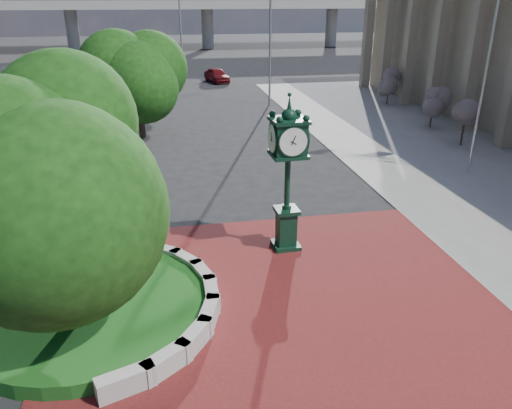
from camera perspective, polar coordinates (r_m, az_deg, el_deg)
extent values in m
plane|color=black|center=(14.20, 2.26, -10.40)|extent=(200.00, 200.00, 0.00)
cube|color=maroon|center=(13.38, 3.23, -12.63)|extent=(12.00, 12.00, 0.04)
cube|color=#9E9B93|center=(11.44, -14.63, -19.10)|extent=(1.29, 0.76, 0.54)
cube|color=#9E9B93|center=(11.74, -10.17, -17.36)|extent=(1.20, 1.04, 0.54)
cube|color=#9E9B93|center=(12.29, -7.00, -15.03)|extent=(1.00, 1.22, 0.54)
cube|color=#9E9B93|center=(13.01, -5.36, -12.53)|extent=(0.71, 1.30, 0.54)
cube|color=#9E9B93|center=(13.81, -5.14, -10.19)|extent=(0.35, 1.25, 0.54)
cube|color=#9E9B93|center=(14.62, -6.12, -8.21)|extent=(0.71, 1.30, 0.54)
cube|color=#9E9B93|center=(15.36, -8.02, -6.68)|extent=(1.00, 1.22, 0.54)
cube|color=#9E9B93|center=(15.97, -10.58, -5.62)|extent=(1.20, 1.04, 0.54)
cube|color=#9E9B93|center=(16.43, -13.59, -5.06)|extent=(1.29, 0.76, 0.54)
cylinder|color=#134414|center=(14.00, -18.52, -11.28)|extent=(6.10, 6.10, 0.40)
cube|color=#9E9B93|center=(81.61, -9.42, 21.67)|extent=(90.00, 12.00, 1.20)
cylinder|color=#9E9B93|center=(82.61, -20.24, 18.22)|extent=(1.80, 1.80, 6.00)
cylinder|color=#9E9B93|center=(82.06, -5.56, 19.41)|extent=(1.80, 1.80, 6.00)
cylinder|color=#9E9B93|center=(86.28, 8.59, 19.44)|extent=(1.80, 1.80, 6.00)
cylinder|color=#38281C|center=(13.55, -18.99, -8.16)|extent=(0.36, 0.36, 2.17)
sphere|color=#12340E|center=(12.45, -20.53, 2.37)|extent=(5.20, 5.20, 5.20)
cylinder|color=#38281C|center=(30.36, -12.95, 9.30)|extent=(0.36, 0.36, 1.92)
sphere|color=#12340E|center=(29.93, -13.34, 13.54)|extent=(4.40, 4.40, 4.40)
cube|color=black|center=(16.68, 3.41, -4.67)|extent=(0.88, 0.88, 0.17)
cube|color=black|center=(16.38, 3.46, -2.63)|extent=(0.61, 0.61, 1.17)
cube|color=black|center=(16.13, 3.52, -0.65)|extent=(0.77, 0.77, 0.13)
cylinder|color=black|center=(15.77, 3.60, 2.57)|extent=(0.18, 0.18, 1.81)
cube|color=black|center=(15.33, 3.73, 7.65)|extent=(0.99, 0.99, 0.96)
cylinder|color=white|center=(14.87, 4.28, 7.15)|extent=(0.85, 0.10, 0.85)
cylinder|color=white|center=(15.79, 3.22, 8.11)|extent=(0.85, 0.10, 0.85)
cylinder|color=white|center=(15.20, 1.91, 7.55)|extent=(0.10, 0.85, 0.85)
cylinder|color=white|center=(15.48, 5.52, 7.74)|extent=(0.10, 0.85, 0.85)
sphere|color=black|center=(15.17, 3.80, 10.05)|extent=(0.47, 0.47, 0.47)
cone|color=black|center=(15.10, 3.83, 11.35)|extent=(0.19, 0.19, 0.53)
imported|color=#610D13|center=(49.59, -4.50, 14.53)|extent=(2.44, 4.16, 1.33)
cylinder|color=silver|center=(24.77, 24.82, 13.83)|extent=(0.11, 0.11, 9.52)
cylinder|color=slate|center=(38.50, 1.62, 17.93)|extent=(0.16, 0.16, 8.97)
cylinder|color=slate|center=(51.31, -8.60, 18.98)|extent=(0.16, 0.16, 9.06)
cylinder|color=#38281C|center=(30.08, 22.49, 7.30)|extent=(0.10, 0.10, 1.20)
sphere|color=#9F4F92|center=(29.85, 22.78, 9.14)|extent=(1.20, 1.20, 1.20)
cylinder|color=#38281C|center=(33.66, 19.38, 9.25)|extent=(0.10, 0.10, 1.20)
sphere|color=#9F4F92|center=(33.46, 19.60, 10.91)|extent=(1.20, 1.20, 1.20)
cylinder|color=#38281C|center=(40.10, 14.78, 11.80)|extent=(0.10, 0.10, 1.20)
sphere|color=#9F4F92|center=(39.94, 14.93, 13.20)|extent=(1.20, 1.20, 1.20)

